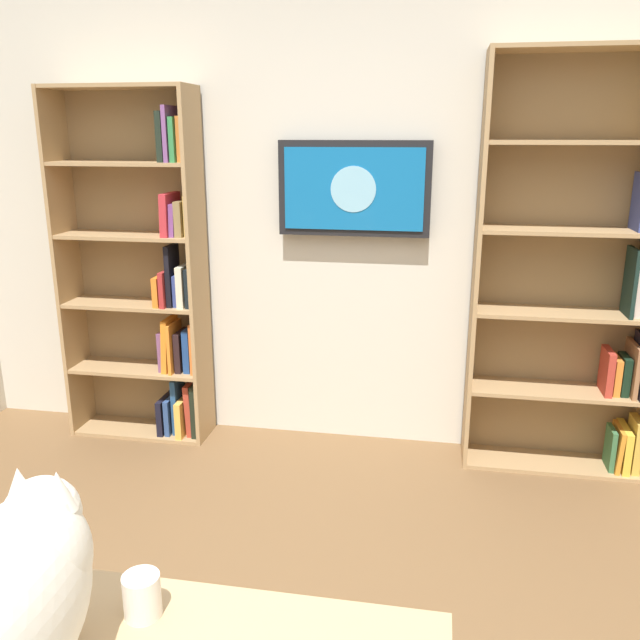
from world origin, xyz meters
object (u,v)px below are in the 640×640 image
bookshelf_right (150,281)px  coffee_mug (142,596)px  bookshelf_left (588,279)px  cat (3,605)px  wall_mounted_tv (354,189)px

bookshelf_right → coffee_mug: bearing=113.6°
bookshelf_left → bookshelf_right: bookshelf_left is taller
bookshelf_left → cat: bookshelf_left is taller
cat → coffee_mug: cat is taller
wall_mounted_tv → cat: 2.69m
bookshelf_left → bookshelf_right: 2.34m
coffee_mug → wall_mounted_tv: bearing=-93.3°
wall_mounted_tv → bookshelf_left: bearing=176.3°
bookshelf_right → wall_mounted_tv: 1.26m
bookshelf_left → bookshelf_right: bearing=0.1°
bookshelf_left → coffee_mug: bearing=60.0°
bookshelf_left → wall_mounted_tv: (1.20, -0.08, 0.42)m
bookshelf_left → cat: size_ratio=3.29×
bookshelf_right → wall_mounted_tv: size_ratio=2.45×
bookshelf_left → coffee_mug: (1.33, 2.31, -0.24)m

